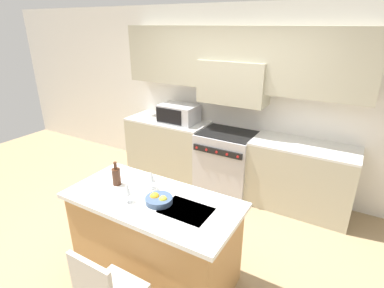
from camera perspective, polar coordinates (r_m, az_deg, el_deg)
The scene contains 10 objects.
ground_plane at distance 3.69m, azimuth -4.76°, elevation -19.20°, with size 10.00×10.00×0.00m, color #997F5B.
back_cabinetry at distance 4.51m, azimuth 8.59°, elevation 11.16°, with size 10.00×0.46×2.70m.
back_counter at distance 4.63m, azimuth 6.64°, elevation -3.08°, with size 3.54×0.62×0.95m.
range_stove at distance 4.62m, azimuth 6.52°, elevation -3.27°, with size 0.82×0.70×0.93m.
microwave at distance 4.80m, azimuth -2.55°, elevation 5.81°, with size 0.60×0.42×0.29m.
kitchen_island at distance 3.14m, azimuth -7.23°, elevation -17.15°, with size 1.68×0.80×0.90m.
wine_bottle at distance 3.13m, azimuth -14.21°, elevation -5.94°, with size 0.09×0.09×0.25m.
wine_glass_near at distance 2.80m, azimuth -12.30°, elevation -8.52°, with size 0.08×0.08×0.19m.
wine_glass_far at distance 2.98m, azimuth -7.79°, elevation -6.23°, with size 0.08×0.08×0.19m.
fruit_bowl at distance 2.80m, azimuth -6.37°, elevation -10.45°, with size 0.25×0.25×0.09m.
Camera 1 is at (1.65, -2.24, 2.43)m, focal length 28.00 mm.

